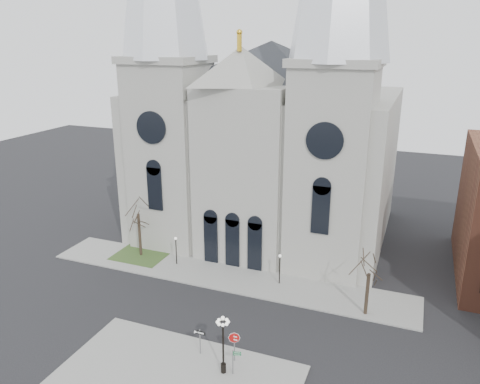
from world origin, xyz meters
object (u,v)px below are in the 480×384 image
(stop_sign, at_px, (234,341))
(street_name_sign, at_px, (234,360))
(globe_lamp, at_px, (223,338))
(one_way_sign, at_px, (200,337))

(stop_sign, height_order, street_name_sign, stop_sign)
(street_name_sign, bearing_deg, stop_sign, 94.73)
(globe_lamp, bearing_deg, stop_sign, 79.51)
(globe_lamp, distance_m, street_name_sign, 1.99)
(globe_lamp, xyz_separation_m, one_way_sign, (-2.60, 1.36, -1.56))
(stop_sign, xyz_separation_m, one_way_sign, (-2.89, -0.16, -0.34))
(one_way_sign, xyz_separation_m, street_name_sign, (3.43, -1.27, -0.26))
(stop_sign, bearing_deg, globe_lamp, -98.68)
(stop_sign, relative_size, one_way_sign, 1.16)
(street_name_sign, bearing_deg, globe_lamp, 170.23)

